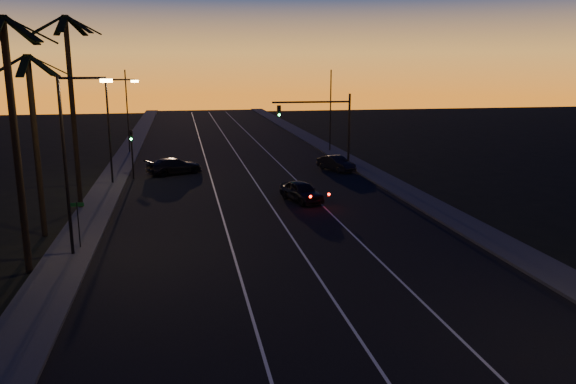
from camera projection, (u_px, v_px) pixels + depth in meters
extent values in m
cube|color=black|center=(261.00, 201.00, 39.96)|extent=(20.00, 170.00, 0.01)
cube|color=#333331|center=(97.00, 207.00, 37.89)|extent=(2.40, 170.00, 0.16)
cube|color=#333331|center=(409.00, 193.00, 42.00)|extent=(2.40, 170.00, 0.16)
cube|color=silver|center=(218.00, 203.00, 39.41)|extent=(0.12, 160.00, 0.01)
cube|color=silver|center=(268.00, 200.00, 40.05)|extent=(0.12, 160.00, 0.01)
cube|color=silver|center=(315.00, 198.00, 40.69)|extent=(0.12, 160.00, 0.01)
cylinder|color=black|center=(16.00, 150.00, 24.88)|extent=(0.32, 0.32, 11.50)
cube|color=black|center=(31.00, 30.00, 24.18)|extent=(2.18, 0.92, 1.18)
cube|color=black|center=(20.00, 31.00, 24.75)|extent=(1.25, 2.12, 1.18)
cube|color=black|center=(21.00, 28.00, 23.28)|extent=(1.95, 1.61, 1.18)
cylinder|color=black|center=(36.00, 148.00, 30.69)|extent=(0.32, 0.32, 10.00)
cube|color=black|center=(50.00, 65.00, 30.15)|extent=(2.18, 0.92, 1.18)
cube|color=black|center=(41.00, 65.00, 30.72)|extent=(1.25, 2.12, 1.18)
cube|color=black|center=(23.00, 65.00, 30.52)|extent=(1.34, 2.09, 1.18)
cube|color=black|center=(8.00, 65.00, 29.72)|extent=(2.18, 0.82, 1.18)
cube|color=black|center=(8.00, 65.00, 28.91)|extent=(1.90, 1.69, 1.18)
cube|color=black|center=(23.00, 65.00, 28.70)|extent=(0.45, 2.16, 1.18)
cube|color=black|center=(42.00, 65.00, 29.25)|extent=(1.95, 1.61, 1.18)
cylinder|color=black|center=(73.00, 116.00, 36.34)|extent=(0.32, 0.32, 12.50)
cube|color=black|center=(83.00, 25.00, 35.53)|extent=(2.18, 0.92, 1.18)
cube|color=black|center=(76.00, 26.00, 36.10)|extent=(1.25, 2.12, 1.18)
cube|color=black|center=(60.00, 25.00, 35.90)|extent=(1.34, 2.09, 1.18)
cube|color=black|center=(49.00, 25.00, 35.10)|extent=(2.18, 0.82, 1.18)
cube|color=black|center=(50.00, 24.00, 34.29)|extent=(1.90, 1.69, 1.18)
cube|color=black|center=(63.00, 23.00, 34.08)|extent=(0.45, 2.16, 1.18)
cube|color=black|center=(78.00, 24.00, 34.63)|extent=(1.95, 1.61, 1.18)
cylinder|color=black|center=(66.00, 169.00, 27.37)|extent=(0.16, 0.16, 9.00)
cylinder|color=black|center=(82.00, 78.00, 26.61)|extent=(2.20, 0.12, 0.12)
cube|color=#F6BB62|center=(106.00, 81.00, 26.84)|extent=(0.55, 0.26, 0.16)
cylinder|color=black|center=(109.00, 132.00, 44.67)|extent=(0.16, 0.16, 8.50)
cylinder|color=black|center=(120.00, 80.00, 43.97)|extent=(2.20, 0.12, 0.12)
cube|color=#F6BB62|center=(135.00, 81.00, 44.20)|extent=(0.55, 0.26, 0.16)
cylinder|color=black|center=(79.00, 226.00, 29.07)|extent=(0.06, 0.06, 2.60)
cube|color=#0B4517|center=(77.00, 205.00, 28.82)|extent=(0.70, 0.03, 0.20)
cylinder|color=black|center=(349.00, 133.00, 50.52)|extent=(0.20, 0.20, 7.00)
cylinder|color=black|center=(311.00, 102.00, 49.26)|extent=(7.00, 0.16, 0.16)
cube|color=black|center=(279.00, 111.00, 48.89)|extent=(0.32, 0.28, 1.00)
sphere|color=black|center=(279.00, 108.00, 48.66)|extent=(0.20, 0.20, 0.20)
sphere|color=black|center=(279.00, 111.00, 48.73)|extent=(0.20, 0.20, 0.20)
sphere|color=#14FF59|center=(279.00, 115.00, 48.80)|extent=(0.20, 0.20, 0.20)
cylinder|color=black|center=(132.00, 154.00, 47.33)|extent=(0.14, 0.14, 4.20)
cube|color=black|center=(131.00, 136.00, 46.98)|extent=(0.28, 0.25, 0.90)
sphere|color=black|center=(131.00, 132.00, 46.78)|extent=(0.18, 0.18, 0.18)
sphere|color=black|center=(131.00, 136.00, 46.84)|extent=(0.18, 0.18, 0.18)
sphere|color=#14FF59|center=(131.00, 139.00, 46.90)|extent=(0.18, 0.18, 0.18)
cylinder|color=black|center=(127.00, 112.00, 60.90)|extent=(0.14, 0.14, 9.00)
cylinder|color=black|center=(330.00, 111.00, 62.07)|extent=(0.14, 0.14, 9.00)
imported|color=black|center=(301.00, 191.00, 39.68)|extent=(2.85, 4.52, 1.43)
sphere|color=#FF0F05|center=(311.00, 197.00, 37.14)|extent=(0.18, 0.18, 0.18)
sphere|color=#FF0F05|center=(329.00, 194.00, 37.80)|extent=(0.18, 0.18, 0.18)
imported|color=black|center=(336.00, 163.00, 51.35)|extent=(2.96, 4.31, 1.35)
imported|color=black|center=(174.00, 166.00, 49.70)|extent=(5.36, 3.91, 1.44)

